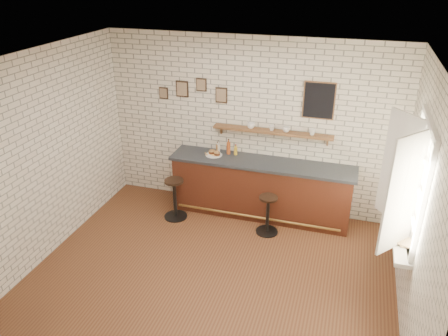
{
  "coord_description": "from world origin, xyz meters",
  "views": [
    {
      "loc": [
        1.62,
        -4.77,
        4.05
      ],
      "look_at": [
        -0.12,
        0.9,
        1.2
      ],
      "focal_mm": 35.0,
      "sensor_mm": 36.0,
      "label": 1
    }
  ],
  "objects": [
    {
      "name": "shelf_cup_b",
      "position": [
        0.39,
        1.9,
        1.54
      ],
      "size": [
        0.13,
        0.13,
        0.09
      ],
      "primitive_type": "imported",
      "rotation": [
        0.0,
        0.0,
        1.01
      ],
      "color": "white",
      "rests_on": "wall_shelf"
    },
    {
      "name": "shelf_cup_d",
      "position": [
        1.05,
        1.9,
        1.55
      ],
      "size": [
        0.13,
        0.13,
        0.1
      ],
      "primitive_type": "imported",
      "rotation": [
        0.0,
        0.0,
        0.28
      ],
      "color": "white",
      "rests_on": "wall_shelf"
    },
    {
      "name": "bitters_bottle_white",
      "position": [
        -0.52,
        1.85,
        1.1
      ],
      "size": [
        0.06,
        0.06,
        0.23
      ],
      "color": "silver",
      "rests_on": "bar_counter"
    },
    {
      "name": "shelf_cup_a",
      "position": [
        0.04,
        1.9,
        1.55
      ],
      "size": [
        0.18,
        0.18,
        0.1
      ],
      "primitive_type": "imported",
      "rotation": [
        0.0,
        0.0,
        0.7
      ],
      "color": "white",
      "rests_on": "wall_shelf"
    },
    {
      "name": "potato_chips",
      "position": [
        -0.57,
        1.72,
        1.02
      ],
      "size": [
        0.26,
        0.19,
        0.0
      ],
      "color": "#E7AF51",
      "rests_on": "sandwich_plate"
    },
    {
      "name": "shelf_cup_c",
      "position": [
        0.63,
        1.9,
        1.54
      ],
      "size": [
        0.11,
        0.11,
        0.09
      ],
      "primitive_type": "imported",
      "rotation": [
        0.0,
        0.0,
        1.57
      ],
      "color": "white",
      "rests_on": "wall_shelf"
    },
    {
      "name": "bar_counter",
      "position": [
        0.29,
        1.7,
        0.51
      ],
      "size": [
        3.1,
        0.65,
        1.01
      ],
      "color": "#502215",
      "rests_on": "ground"
    },
    {
      "name": "bar_stool_left",
      "position": [
        -1.08,
        1.17,
        0.38
      ],
      "size": [
        0.4,
        0.4,
        0.72
      ],
      "color": "black",
      "rests_on": "ground"
    },
    {
      "name": "book_upper",
      "position": [
        2.38,
        0.08,
        0.96
      ],
      "size": [
        0.23,
        0.26,
        0.02
      ],
      "primitive_type": "imported",
      "rotation": [
        0.0,
        0.0,
        -0.44
      ],
      "color": "tan",
      "rests_on": "book_lower"
    },
    {
      "name": "ciabatta_sandwich",
      "position": [
        -0.55,
        1.72,
        1.06
      ],
      "size": [
        0.25,
        0.18,
        0.07
      ],
      "color": "#B38249",
      "rests_on": "sandwich_plate"
    },
    {
      "name": "window_sill",
      "position": [
        2.4,
        0.3,
        0.9
      ],
      "size": [
        0.2,
        1.35,
        0.06
      ],
      "color": "white",
      "rests_on": "ground"
    },
    {
      "name": "back_wall_decor",
      "position": [
        0.23,
        1.98,
        2.05
      ],
      "size": [
        2.96,
        0.02,
        0.56
      ],
      "color": "black",
      "rests_on": "ground"
    },
    {
      "name": "wall_shelf",
      "position": [
        0.4,
        1.9,
        1.48
      ],
      "size": [
        2.0,
        0.18,
        0.18
      ],
      "color": "brown",
      "rests_on": "ground"
    },
    {
      "name": "bitters_bottle_amber",
      "position": [
        -0.33,
        1.85,
        1.12
      ],
      "size": [
        0.07,
        0.07,
        0.27
      ],
      "color": "#974018",
      "rests_on": "bar_counter"
    },
    {
      "name": "ground",
      "position": [
        0.0,
        0.0,
        0.0
      ],
      "size": [
        5.0,
        5.0,
        0.0
      ],
      "primitive_type": "plane",
      "color": "brown",
      "rests_on": "ground"
    },
    {
      "name": "casement_window",
      "position": [
        2.36,
        0.3,
        1.65
      ],
      "size": [
        0.4,
        1.3,
        1.56
      ],
      "color": "white",
      "rests_on": "ground"
    },
    {
      "name": "book_lower",
      "position": [
        2.38,
        0.07,
        0.94
      ],
      "size": [
        0.18,
        0.24,
        0.02
      ],
      "primitive_type": "imported",
      "rotation": [
        0.0,
        0.0,
        -0.05
      ],
      "color": "tan",
      "rests_on": "window_sill"
    },
    {
      "name": "bitters_bottle_brown",
      "position": [
        -0.53,
        1.85,
        1.09
      ],
      "size": [
        0.06,
        0.06,
        0.2
      ],
      "color": "brown",
      "rests_on": "bar_counter"
    },
    {
      "name": "sandwich_plate",
      "position": [
        -0.56,
        1.72,
        1.02
      ],
      "size": [
        0.28,
        0.28,
        0.01
      ],
      "primitive_type": "cylinder",
      "color": "white",
      "rests_on": "bar_counter"
    },
    {
      "name": "bar_stool_right",
      "position": [
        0.53,
        1.18,
        0.35
      ],
      "size": [
        0.37,
        0.37,
        0.66
      ],
      "color": "black",
      "rests_on": "ground"
    },
    {
      "name": "condiment_bottle_yellow",
      "position": [
        -0.21,
        1.85,
        1.09
      ],
      "size": [
        0.06,
        0.06,
        0.19
      ],
      "color": "gold",
      "rests_on": "bar_counter"
    }
  ]
}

